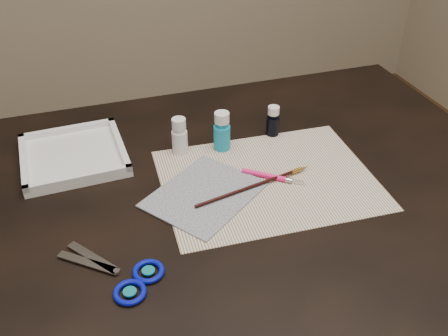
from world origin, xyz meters
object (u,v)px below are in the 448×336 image
object	(u,v)px
paint_bottle_cyan	(222,131)
paint_bottle_navy	(273,121)
paper	(268,179)
canvas	(205,194)
scissors	(105,271)
paint_bottle_white	(180,136)
palette_tray	(73,155)

from	to	relation	value
paint_bottle_cyan	paint_bottle_navy	xyz separation A→B (m)	(0.13, 0.02, -0.01)
paper	paint_bottle_navy	bearing A→B (deg)	64.58
canvas	scissors	world-z (taller)	scissors
canvas	scissors	distance (m)	0.26
canvas	paint_bottle_cyan	size ratio (longest dim) A/B	2.33
scissors	paint_bottle_cyan	bearing A→B (deg)	-95.74
paint_bottle_white	paint_bottle_navy	bearing A→B (deg)	1.72
paper	paint_bottle_white	bearing A→B (deg)	133.26
paint_bottle_white	scissors	distance (m)	0.38
scissors	canvas	bearing A→B (deg)	-106.28
paint_bottle_white	paint_bottle_navy	size ratio (longest dim) A/B	1.16
paint_bottle_white	paint_bottle_cyan	bearing A→B (deg)	-8.87
palette_tray	scissors	bearing A→B (deg)	-86.26
paper	paint_bottle_cyan	distance (m)	0.16
canvas	paint_bottle_navy	size ratio (longest dim) A/B	2.90
paint_bottle_navy	paint_bottle_white	bearing A→B (deg)	-178.28
paint_bottle_white	canvas	bearing A→B (deg)	-87.30
paint_bottle_navy	scissors	distance (m)	0.55
paint_bottle_cyan	paint_bottle_navy	size ratio (longest dim) A/B	1.24
paper	palette_tray	size ratio (longest dim) A/B	2.00
palette_tray	paint_bottle_cyan	bearing A→B (deg)	-10.25
paint_bottle_navy	palette_tray	distance (m)	0.47
canvas	scissors	bearing A→B (deg)	-145.50
paint_bottle_cyan	paint_bottle_navy	bearing A→B (deg)	9.18
paper	scissors	world-z (taller)	scissors
scissors	paint_bottle_navy	bearing A→B (deg)	-104.12
paper	paint_bottle_white	world-z (taller)	paint_bottle_white
paint_bottle_cyan	palette_tray	distance (m)	0.34
paint_bottle_navy	canvas	bearing A→B (deg)	-141.33
paper	canvas	world-z (taller)	canvas
paint_bottle_cyan	palette_tray	size ratio (longest dim) A/B	0.42
paper	paint_bottle_white	size ratio (longest dim) A/B	5.09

